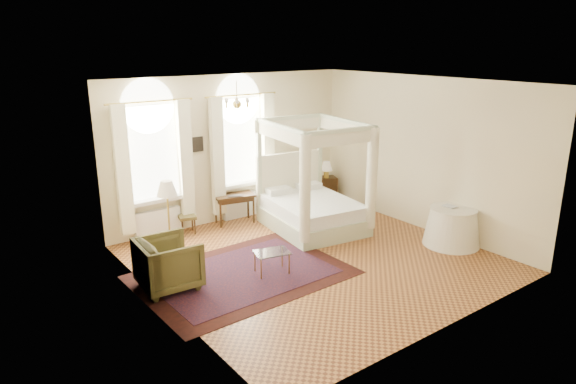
# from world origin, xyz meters

# --- Properties ---
(ground) EXTENTS (6.00, 6.00, 0.00)m
(ground) POSITION_xyz_m (0.00, 0.00, 0.00)
(ground) COLOR #A76830
(ground) RESTS_ON ground
(room_walls) EXTENTS (6.00, 6.00, 6.00)m
(room_walls) POSITION_xyz_m (0.00, 0.00, 1.98)
(room_walls) COLOR beige
(room_walls) RESTS_ON ground
(window_left) EXTENTS (1.62, 0.27, 3.29)m
(window_left) POSITION_xyz_m (-1.90, 2.87, 1.49)
(window_left) COLOR white
(window_left) RESTS_ON room_walls
(window_right) EXTENTS (1.62, 0.27, 3.29)m
(window_right) POSITION_xyz_m (0.20, 2.87, 1.49)
(window_right) COLOR white
(window_right) RESTS_ON room_walls
(chandelier) EXTENTS (0.51, 0.45, 0.50)m
(chandelier) POSITION_xyz_m (-0.90, 1.20, 2.91)
(chandelier) COLOR #AC8F39
(chandelier) RESTS_ON room_walls
(wall_pictures) EXTENTS (2.54, 0.03, 0.39)m
(wall_pictures) POSITION_xyz_m (0.09, 2.97, 1.89)
(wall_pictures) COLOR black
(wall_pictures) RESTS_ON room_walls
(canopy_bed) EXTENTS (2.06, 2.41, 2.37)m
(canopy_bed) POSITION_xyz_m (1.03, 1.31, 0.54)
(canopy_bed) COLOR #B9C29D
(canopy_bed) RESTS_ON ground
(nightstand) EXTENTS (0.55, 0.53, 0.62)m
(nightstand) POSITION_xyz_m (2.65, 2.70, 0.31)
(nightstand) COLOR #331E0D
(nightstand) RESTS_ON ground
(nightstand_lamp) EXTENTS (0.29, 0.29, 0.43)m
(nightstand_lamp) POSITION_xyz_m (2.58, 2.66, 0.91)
(nightstand_lamp) COLOR #AC8F39
(nightstand_lamp) RESTS_ON nightstand
(writing_desk) EXTENTS (0.97, 0.64, 0.67)m
(writing_desk) POSITION_xyz_m (-0.16, 2.66, 0.57)
(writing_desk) COLOR #331E0D
(writing_desk) RESTS_ON ground
(laptop) EXTENTS (0.40, 0.32, 0.03)m
(laptop) POSITION_xyz_m (-0.20, 2.57, 0.68)
(laptop) COLOR black
(laptop) RESTS_ON writing_desk
(stool) EXTENTS (0.43, 0.43, 0.41)m
(stool) POSITION_xyz_m (-1.32, 2.70, 0.34)
(stool) COLOR #4A4220
(stool) RESTS_ON ground
(armchair) EXTENTS (1.02, 0.99, 0.87)m
(armchair) POSITION_xyz_m (-2.70, 0.56, 0.44)
(armchair) COLOR #443D1D
(armchair) RESTS_ON ground
(coffee_table) EXTENTS (0.69, 0.56, 0.41)m
(coffee_table) POSITION_xyz_m (-1.01, -0.02, 0.37)
(coffee_table) COLOR silver
(coffee_table) RESTS_ON ground
(floor_lamp) EXTENTS (0.39, 0.39, 1.51)m
(floor_lamp) POSITION_xyz_m (-2.14, 1.75, 1.29)
(floor_lamp) COLOR #AC8F39
(floor_lamp) RESTS_ON ground
(oriental_rug) EXTENTS (3.65, 2.66, 0.01)m
(oriental_rug) POSITION_xyz_m (-1.46, 0.23, 0.01)
(oriental_rug) COLOR #39130D
(oriental_rug) RESTS_ON ground
(side_table) EXTENTS (1.13, 1.13, 0.77)m
(side_table) POSITION_xyz_m (2.70, -1.09, 0.38)
(side_table) COLOR white
(side_table) RESTS_ON ground
(book) EXTENTS (0.20, 0.26, 0.02)m
(book) POSITION_xyz_m (2.61, -0.98, 0.79)
(book) COLOR black
(book) RESTS_ON side_table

